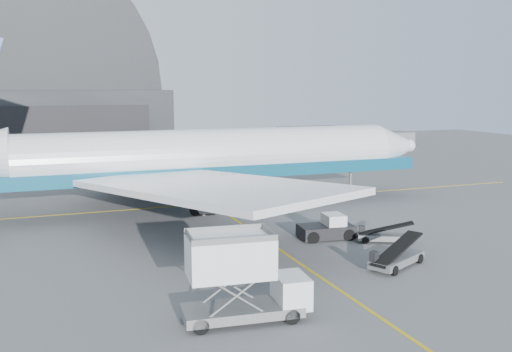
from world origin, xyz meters
name	(u,v)px	position (x,y,z in m)	size (l,w,h in m)	color
ground	(285,254)	(0.00, 0.00, 0.00)	(200.00, 200.00, 0.00)	#565659
taxi_lines	(232,218)	(0.00, 12.67, 0.01)	(80.00, 42.12, 0.02)	gold
hangar	(6,105)	(-22.00, 64.95, 9.54)	(50.00, 28.30, 28.00)	black
distant_bldg_a	(313,146)	(38.00, 72.00, 0.00)	(14.00, 8.00, 4.00)	black
distant_bldg_b	(391,145)	(55.00, 68.00, 0.00)	(8.00, 6.00, 2.80)	slate
airliner	(193,158)	(-2.35, 18.20, 5.30)	(53.99, 52.36, 18.95)	white
catering_truck	(241,279)	(-7.22, -10.66, 2.36)	(6.98, 3.15, 4.66)	slate
pushback_tug	(327,229)	(5.07, 2.88, 0.78)	(4.68, 3.01, 2.07)	black
belt_loader_a	(396,258)	(5.96, -5.69, 0.63)	(5.27, 3.81, 2.04)	slate
belt_loader_b	(384,236)	(8.75, 0.17, 0.53)	(4.49, 3.20, 1.73)	slate
traffic_cone	(211,258)	(-5.79, 0.05, 0.28)	(0.41, 0.41, 0.59)	#FF4808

